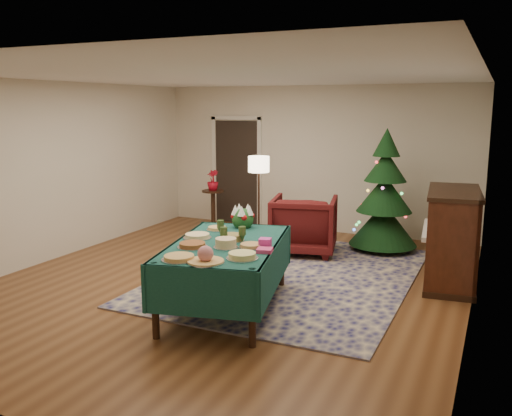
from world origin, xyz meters
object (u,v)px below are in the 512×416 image
at_px(gift_box, 265,243).
at_px(piano, 451,238).
at_px(christmas_tree, 384,196).
at_px(armchair, 304,222).
at_px(buffet_table, 226,256).
at_px(side_table, 213,210).
at_px(potted_plant, 213,185).
at_px(floor_lamp, 259,169).

bearing_deg(gift_box, piano, 49.99).
distance_m(gift_box, christmas_tree, 3.47).
bearing_deg(armchair, buffet_table, 77.39).
xyz_separation_m(side_table, potted_plant, (0.00, 0.00, 0.49)).
relative_size(armchair, potted_plant, 2.65).
bearing_deg(potted_plant, floor_lamp, -23.92).
height_order(buffet_table, piano, piano).
bearing_deg(floor_lamp, side_table, 156.08).
relative_size(armchair, floor_lamp, 0.69).
height_order(buffet_table, christmas_tree, christmas_tree).
bearing_deg(potted_plant, armchair, -23.33).
relative_size(floor_lamp, piano, 0.99).
xyz_separation_m(floor_lamp, piano, (3.24, -1.01, -0.65)).
relative_size(gift_box, christmas_tree, 0.06).
relative_size(armchair, side_table, 1.36).
xyz_separation_m(floor_lamp, side_table, (-1.19, 0.53, -0.90)).
height_order(buffet_table, floor_lamp, floor_lamp).
distance_m(side_table, potted_plant, 0.49).
distance_m(buffet_table, potted_plant, 4.22).
relative_size(gift_box, armchair, 0.13).
relative_size(armchair, christmas_tree, 0.51).
bearing_deg(floor_lamp, piano, -17.39).
relative_size(buffet_table, side_table, 3.03).
distance_m(gift_box, armchair, 2.78).
bearing_deg(gift_box, potted_plant, 126.21).
distance_m(floor_lamp, potted_plant, 1.37).
xyz_separation_m(gift_box, armchair, (-0.50, 2.71, -0.34)).
bearing_deg(christmas_tree, armchair, -147.57).
bearing_deg(side_table, christmas_tree, -3.94).
bearing_deg(armchair, floor_lamp, -35.27).
xyz_separation_m(floor_lamp, christmas_tree, (2.09, 0.30, -0.37)).
xyz_separation_m(potted_plant, piano, (4.43, -1.54, -0.24)).
distance_m(side_table, piano, 4.70).
bearing_deg(piano, potted_plant, 160.79).
relative_size(gift_box, side_table, 0.17).
height_order(floor_lamp, piano, floor_lamp).
relative_size(side_table, christmas_tree, 0.38).
bearing_deg(side_table, buffet_table, -59.02).
xyz_separation_m(gift_box, side_table, (-2.67, 3.64, -0.49)).
bearing_deg(christmas_tree, side_table, 176.06).
height_order(side_table, piano, piano).
distance_m(buffet_table, gift_box, 0.54).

